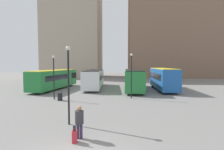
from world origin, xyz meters
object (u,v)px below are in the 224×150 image
at_px(bus_2, 133,79).
at_px(bus_0, 55,79).
at_px(bus_3, 163,78).
at_px(suitcase, 75,136).
at_px(bus_1, 94,78).
at_px(trash_bin, 60,97).
at_px(lamp_post_2, 68,78).
at_px(traveler, 79,119).
at_px(lamp_post_1, 54,73).
at_px(lamp_post_0, 131,72).

bearing_deg(bus_2, bus_0, 90.56).
height_order(bus_3, suitcase, bus_3).
distance_m(bus_1, suitcase, 20.53).
distance_m(bus_3, trash_bin, 15.90).
xyz_separation_m(lamp_post_2, trash_bin, (-3.21, 7.44, -2.60)).
bearing_deg(traveler, lamp_post_1, 13.32).
relative_size(bus_2, suitcase, 12.53).
height_order(lamp_post_0, lamp_post_2, lamp_post_0).
bearing_deg(bus_3, traveler, 154.79).
relative_size(bus_3, trash_bin, 11.57).
relative_size(lamp_post_1, trash_bin, 5.75).
height_order(lamp_post_0, lamp_post_1, lamp_post_0).
distance_m(traveler, suitcase, 0.89).
relative_size(bus_0, bus_3, 1.17).
distance_m(bus_2, traveler, 18.56).
xyz_separation_m(bus_3, lamp_post_1, (-14.02, -8.24, 1.13)).
xyz_separation_m(traveler, suitcase, (-0.13, -0.50, -0.72)).
distance_m(suitcase, lamp_post_1, 12.09).
relative_size(traveler, lamp_post_0, 0.34).
bearing_deg(lamp_post_0, suitcase, -106.91).
relative_size(bus_0, lamp_post_2, 2.27).
height_order(suitcase, trash_bin, suitcase).
relative_size(bus_1, trash_bin, 13.07).
distance_m(lamp_post_2, trash_bin, 8.51).
bearing_deg(suitcase, bus_2, -27.18).
bearing_deg(lamp_post_1, bus_1, 72.59).
relative_size(lamp_post_0, lamp_post_2, 1.02).
xyz_separation_m(lamp_post_0, lamp_post_1, (-8.68, -1.07, -0.14)).
relative_size(bus_3, lamp_post_0, 1.91).
xyz_separation_m(bus_0, lamp_post_0, (11.68, -7.14, 1.41)).
bearing_deg(trash_bin, lamp_post_0, 11.97).
relative_size(suitcase, trash_bin, 1.05).
bearing_deg(bus_1, trash_bin, 165.50).
distance_m(bus_2, trash_bin, 12.16).
distance_m(bus_1, bus_2, 6.64).
bearing_deg(lamp_post_2, bus_3, 58.54).
bearing_deg(bus_1, traveler, -176.21).
relative_size(suitcase, lamp_post_2, 0.18).
relative_size(bus_0, suitcase, 12.92).
bearing_deg(traveler, bus_1, -7.78).
xyz_separation_m(suitcase, lamp_post_1, (-5.12, 10.63, 2.61)).
bearing_deg(bus_1, suitcase, -176.73).
xyz_separation_m(bus_1, trash_bin, (-2.19, -10.33, -1.22)).
relative_size(lamp_post_0, trash_bin, 6.07).
bearing_deg(suitcase, trash_bin, 8.88).
bearing_deg(bus_1, lamp_post_0, -149.56).
relative_size(bus_3, lamp_post_1, 2.01).
bearing_deg(bus_0, suitcase, -148.05).
bearing_deg(traveler, bus_0, 10.13).
xyz_separation_m(bus_0, trash_bin, (3.86, -8.80, -1.23)).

